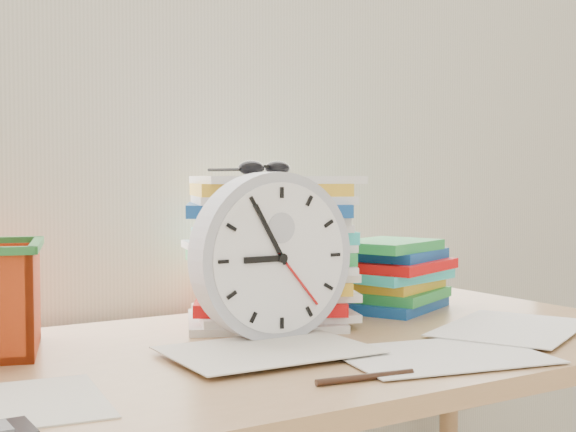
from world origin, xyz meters
TOP-DOWN VIEW (x-y plane):
  - curtain at (0.00, 1.98)m, footprint 2.40×0.01m
  - desk at (0.00, 1.60)m, footprint 1.40×0.70m
  - paper_stack at (0.08, 1.77)m, footprint 0.39×0.35m
  - clock at (0.00, 1.64)m, footprint 0.28×0.06m
  - sunglasses at (0.04, 1.73)m, footprint 0.14×0.12m
  - book_stack at (0.37, 1.77)m, footprint 0.29×0.26m
  - pen at (-0.03, 1.34)m, footprint 0.15×0.03m
  - scattered_papers at (0.00, 1.60)m, footprint 1.26×0.42m

SIDE VIEW (x-z plane):
  - desk at x=0.00m, z-range 0.30..1.05m
  - pen at x=-0.03m, z-range 0.75..0.76m
  - scattered_papers at x=0.00m, z-range 0.75..0.77m
  - book_stack at x=0.37m, z-range 0.75..0.89m
  - paper_stack at x=0.08m, z-range 0.75..1.02m
  - clock at x=0.00m, z-range 0.75..1.03m
  - sunglasses at x=0.04m, z-range 1.02..1.05m
  - curtain at x=0.00m, z-range 0.05..2.55m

